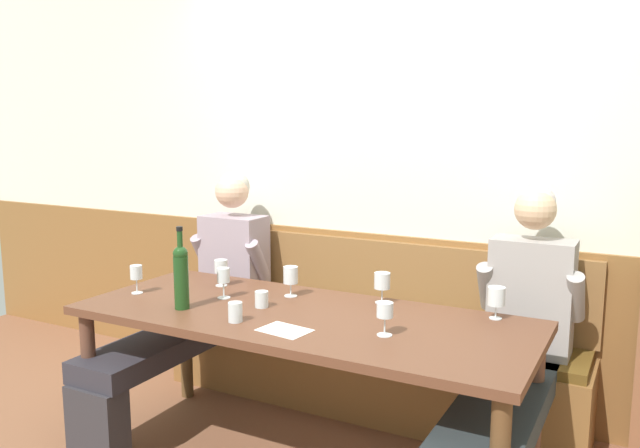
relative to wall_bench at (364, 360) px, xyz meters
The scene contains 17 objects.
room_wall_back 1.15m from the wall_bench, 90.00° to the left, with size 6.80×0.08×2.80m, color silver.
wood_wainscot_panel 0.29m from the wall_bench, 90.00° to the left, with size 6.80×0.03×0.97m, color brown.
wall_bench is the anchor object (origin of this frame).
dining_table 0.82m from the wall_bench, 90.00° to the right, with size 2.11×0.86×0.75m.
person_right_seat 1.01m from the wall_bench, 157.60° to the right, with size 0.49×1.32×1.32m.
person_left_seat 1.03m from the wall_bench, 23.20° to the right, with size 0.49×1.31×1.32m.
wine_bottle_clear_water 1.23m from the wall_bench, 120.24° to the right, with size 0.07×0.07×0.39m.
wine_glass_left_end 1.35m from the wall_bench, 138.43° to the right, with size 0.06×0.06×0.15m.
wine_glass_mid_right 1.00m from the wall_bench, 124.72° to the right, with size 0.06×0.06×0.15m.
wine_glass_right_end 0.74m from the wall_bench, 55.90° to the right, with size 0.08×0.08×0.15m.
wine_glass_by_bottle 0.77m from the wall_bench, 111.36° to the right, with size 0.07×0.07×0.15m.
wine_glass_center_rear 1.10m from the wall_bench, 61.13° to the right, with size 0.07×0.07×0.14m.
wine_glass_center_front 1.05m from the wall_bench, 25.23° to the right, with size 0.08×0.08×0.14m.
wine_glass_near_bucket 0.97m from the wall_bench, 142.11° to the right, with size 0.07×0.07×0.14m.
water_tumbler_center 0.90m from the wall_bench, 106.72° to the right, with size 0.06×0.06×0.08m, color silver.
water_tumbler_left 1.10m from the wall_bench, 101.53° to the right, with size 0.06×0.06×0.09m, color silver.
tasting_sheet_left_guest 1.07m from the wall_bench, 86.61° to the right, with size 0.21×0.15×0.00m, color white.
Camera 1 is at (1.40, -2.34, 1.62)m, focal length 35.87 mm.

